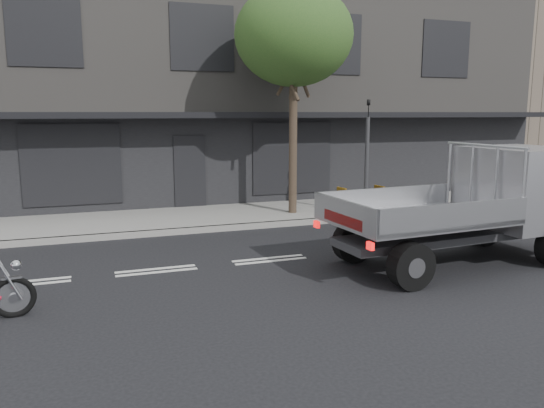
% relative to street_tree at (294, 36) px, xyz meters
% --- Properties ---
extents(ground, '(80.00, 80.00, 0.00)m').
position_rel_street_tree_xyz_m(ground, '(-2.20, -4.20, -5.28)').
color(ground, black).
rests_on(ground, ground).
extents(sidewalk, '(32.00, 3.20, 0.15)m').
position_rel_street_tree_xyz_m(sidewalk, '(-2.20, 0.50, -5.20)').
color(sidewalk, gray).
rests_on(sidewalk, ground).
extents(kerb, '(32.00, 0.20, 0.15)m').
position_rel_street_tree_xyz_m(kerb, '(-2.20, -1.10, -5.20)').
color(kerb, gray).
rests_on(kerb, ground).
extents(building_main, '(26.00, 10.00, 8.00)m').
position_rel_street_tree_xyz_m(building_main, '(-2.20, 7.10, -1.28)').
color(building_main, slate).
rests_on(building_main, ground).
extents(street_tree, '(3.40, 3.40, 6.74)m').
position_rel_street_tree_xyz_m(street_tree, '(0.00, 0.00, 0.00)').
color(street_tree, '#382B21').
rests_on(street_tree, ground).
extents(traffic_light_pole, '(0.12, 0.12, 3.50)m').
position_rel_street_tree_xyz_m(traffic_light_pole, '(2.00, -0.85, -3.63)').
color(traffic_light_pole, '#2D2D30').
rests_on(traffic_light_pole, ground).
extents(flatbed_ute, '(5.53, 2.56, 2.50)m').
position_rel_street_tree_xyz_m(flatbed_ute, '(2.56, -5.68, -3.85)').
color(flatbed_ute, black).
rests_on(flatbed_ute, ground).
extents(construction_barrier, '(1.44, 0.71, 0.78)m').
position_rel_street_tree_xyz_m(construction_barrier, '(2.08, -0.60, -4.74)').
color(construction_barrier, '#FFA60D').
rests_on(construction_barrier, sidewalk).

